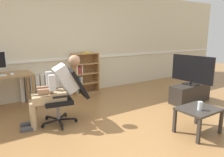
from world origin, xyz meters
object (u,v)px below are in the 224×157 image
object	(u,v)px
bookshelf	(84,74)
coffee_table	(199,112)
tv_stand	(190,93)
drinking_glass	(200,106)
computer_mouse	(12,74)
person_seated	(56,88)
tv_screen	(192,70)
radiator	(40,87)
office_chair	(67,94)

from	to	relation	value
bookshelf	coffee_table	size ratio (longest dim) A/B	1.72
tv_stand	drinking_glass	xyz separation A→B (m)	(-1.28, -1.09, 0.28)
computer_mouse	tv_stand	world-z (taller)	computer_mouse
person_seated	tv_screen	size ratio (longest dim) A/B	1.18
bookshelf	radiator	size ratio (longest dim) A/B	1.21
bookshelf	person_seated	size ratio (longest dim) A/B	0.91
tv_stand	coffee_table	xyz separation A→B (m)	(-1.22, -1.04, 0.14)
computer_mouse	tv_screen	xyz separation A→B (m)	(3.48, -1.61, -0.01)
person_seated	radiator	bearing A→B (deg)	-175.88
tv_screen	tv_stand	bearing A→B (deg)	90.00
radiator	coffee_table	distance (m)	3.55
computer_mouse	person_seated	world-z (taller)	person_seated
radiator	tv_stand	xyz separation A→B (m)	(2.83, -2.12, -0.10)
tv_screen	drinking_glass	bearing A→B (deg)	126.40
person_seated	drinking_glass	distance (m)	2.34
bookshelf	tv_stand	xyz separation A→B (m)	(1.72, -2.02, -0.32)
person_seated	tv_screen	bearing A→B (deg)	88.28
coffee_table	drinking_glass	bearing A→B (deg)	-139.73
drinking_glass	computer_mouse	bearing A→B (deg)	129.08
coffee_table	computer_mouse	bearing A→B (deg)	130.43
drinking_glass	radiator	bearing A→B (deg)	115.72
computer_mouse	radiator	world-z (taller)	computer_mouse
computer_mouse	drinking_glass	bearing A→B (deg)	-50.92
office_chair	tv_stand	bearing A→B (deg)	88.16
drinking_glass	person_seated	bearing A→B (deg)	135.73
bookshelf	office_chair	xyz separation A→B (m)	(-1.06, -1.51, -0.01)
radiator	person_seated	size ratio (longest dim) A/B	0.75
person_seated	tv_stand	distance (m)	3.03
drinking_glass	bookshelf	bearing A→B (deg)	97.97
computer_mouse	office_chair	distance (m)	1.33
bookshelf	drinking_glass	xyz separation A→B (m)	(0.44, -3.11, -0.05)
office_chair	tv_screen	bearing A→B (deg)	88.17
bookshelf	person_seated	distance (m)	1.94
bookshelf	coffee_table	xyz separation A→B (m)	(0.50, -3.06, -0.18)
person_seated	bookshelf	bearing A→B (deg)	148.83
drinking_glass	tv_stand	bearing A→B (deg)	40.47
tv_screen	coffee_table	world-z (taller)	tv_screen
tv_screen	radiator	bearing A→B (deg)	49.13
tv_stand	drinking_glass	bearing A→B (deg)	-139.53
tv_stand	tv_screen	bearing A→B (deg)	4.03
computer_mouse	tv_screen	world-z (taller)	tv_screen
radiator	coffee_table	size ratio (longest dim) A/B	1.42
radiator	tv_screen	bearing A→B (deg)	-36.84
office_chair	radiator	bearing A→B (deg)	-169.53
radiator	office_chair	world-z (taller)	office_chair
bookshelf	radiator	bearing A→B (deg)	174.94
tv_stand	person_seated	bearing A→B (deg)	169.70
bookshelf	tv_screen	size ratio (longest dim) A/B	1.08
computer_mouse	drinking_glass	world-z (taller)	computer_mouse
tv_stand	tv_screen	world-z (taller)	tv_screen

